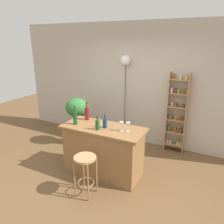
% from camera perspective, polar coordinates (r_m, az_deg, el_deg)
% --- Properties ---
extents(ground, '(12.00, 12.00, 0.00)m').
position_cam_1_polar(ground, '(4.10, -4.31, -17.42)').
color(ground, brown).
extents(back_wall, '(6.40, 0.10, 2.80)m').
position_cam_1_polar(back_wall, '(5.19, 6.59, 7.13)').
color(back_wall, '#BCB2A3').
rests_on(back_wall, ground).
extents(kitchen_counter, '(1.50, 0.65, 0.92)m').
position_cam_1_polar(kitchen_counter, '(4.07, -2.26, -9.93)').
color(kitchen_counter, olive).
rests_on(kitchen_counter, ground).
extents(bar_stool, '(0.35, 0.35, 0.68)m').
position_cam_1_polar(bar_stool, '(3.54, -6.99, -13.96)').
color(bar_stool, '#997047').
rests_on(bar_stool, ground).
extents(spice_shelf, '(0.41, 0.17, 1.76)m').
position_cam_1_polar(spice_shelf, '(4.92, 16.53, -0.19)').
color(spice_shelf, '#A87F51').
rests_on(spice_shelf, ground).
extents(plant_stool, '(0.28, 0.28, 0.37)m').
position_cam_1_polar(plant_stool, '(5.35, -8.72, -6.33)').
color(plant_stool, '#2D2823').
rests_on(plant_stool, ground).
extents(potted_plant, '(0.55, 0.50, 0.77)m').
position_cam_1_polar(potted_plant, '(5.11, -9.08, 0.60)').
color(potted_plant, '#A86B4C').
rests_on(potted_plant, plant_stool).
extents(bottle_soda_blue, '(0.07, 0.07, 0.24)m').
position_cam_1_polar(bottle_soda_blue, '(3.75, -3.82, -3.27)').
color(bottle_soda_blue, '#194C23').
rests_on(bottle_soda_blue, kitchen_counter).
extents(bottle_vinegar, '(0.08, 0.08, 0.35)m').
position_cam_1_polar(bottle_vinegar, '(4.22, -6.54, -0.29)').
color(bottle_vinegar, maroon).
rests_on(bottle_vinegar, kitchen_counter).
extents(bottle_olive_oil, '(0.07, 0.07, 0.24)m').
position_cam_1_polar(bottle_olive_oil, '(3.82, -1.85, -2.84)').
color(bottle_olive_oil, navy).
rests_on(bottle_olive_oil, kitchen_counter).
extents(bottle_spirits_clear, '(0.07, 0.07, 0.34)m').
position_cam_1_polar(bottle_spirits_clear, '(4.02, -9.58, -1.42)').
color(bottle_spirits_clear, '#194C23').
rests_on(bottle_spirits_clear, kitchen_counter).
extents(wine_glass_left, '(0.07, 0.07, 0.16)m').
position_cam_1_polar(wine_glass_left, '(3.66, 4.21, -3.40)').
color(wine_glass_left, silver).
rests_on(wine_glass_left, kitchen_counter).
extents(wine_glass_center, '(0.07, 0.07, 0.16)m').
position_cam_1_polar(wine_glass_center, '(3.68, 2.48, -3.24)').
color(wine_glass_center, silver).
rests_on(wine_glass_center, kitchen_counter).
extents(pendant_globe_light, '(0.24, 0.24, 2.07)m').
position_cam_1_polar(pendant_globe_light, '(5.11, 3.60, 13.10)').
color(pendant_globe_light, black).
rests_on(pendant_globe_light, ground).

